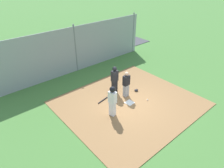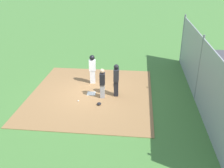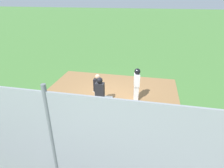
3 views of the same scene
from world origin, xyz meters
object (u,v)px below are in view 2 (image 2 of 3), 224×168
at_px(catcher, 102,83).
at_px(runner, 92,67).
at_px(home_plate, 91,93).
at_px(catcher_mask, 99,104).
at_px(baseball_bat, 114,86).
at_px(baseball, 78,101).
at_px(umpire, 116,79).

relative_size(catcher, runner, 0.93).
relative_size(home_plate, runner, 0.26).
distance_m(catcher, catcher_mask, 1.13).
bearing_deg(catcher_mask, baseball_bat, -13.96).
bearing_deg(catcher, catcher_mask, 81.77).
height_order(home_plate, baseball_bat, baseball_bat).
height_order(home_plate, catcher, catcher).
xyz_separation_m(home_plate, baseball, (-0.94, 0.50, 0.03)).
distance_m(umpire, baseball, 2.21).
relative_size(home_plate, catcher_mask, 1.83).
xyz_separation_m(home_plate, catcher_mask, (-1.17, -0.60, 0.05)).
bearing_deg(baseball, catcher, -62.15).
distance_m(catcher, runner, 1.93).
bearing_deg(baseball_bat, baseball, -50.44).
distance_m(home_plate, baseball, 1.06).
height_order(home_plate, baseball, baseball).
relative_size(runner, catcher_mask, 7.05).
xyz_separation_m(umpire, catcher_mask, (-1.12, 0.73, -0.85)).
bearing_deg(home_plate, runner, 6.73).
distance_m(runner, catcher_mask, 2.84).
bearing_deg(baseball, umpire, -64.03).
bearing_deg(baseball, catcher_mask, -102.03).
xyz_separation_m(home_plate, catcher, (-0.33, -0.65, 0.80)).
distance_m(umpire, baseball_bat, 1.39).
distance_m(home_plate, catcher, 1.09).
height_order(catcher, baseball_bat, catcher).
relative_size(baseball_bat, catcher_mask, 3.23).
bearing_deg(catcher_mask, home_plate, 27.12).
height_order(umpire, baseball, umpire).
distance_m(catcher, baseball_bat, 1.62).
height_order(runner, baseball_bat, runner).
bearing_deg(catcher, baseball, 23.26).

